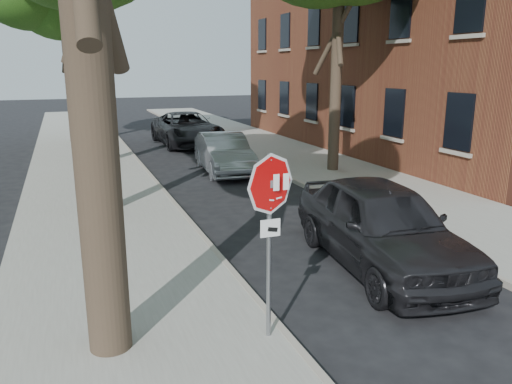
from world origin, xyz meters
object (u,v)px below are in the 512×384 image
car_b (224,153)px  car_d (187,129)px  stop_sign (270,211)px  car_a (381,224)px

car_b → car_d: (0.29, 7.07, 0.09)m
stop_sign → car_a: size_ratio=0.53×
car_b → car_d: car_d is taller
stop_sign → car_d: size_ratio=0.45×
car_a → car_d: car_a is taller
stop_sign → car_b: stop_sign is taller
stop_sign → car_b: bearing=75.5°
car_b → stop_sign: bearing=-99.2°
car_a → stop_sign: bearing=-142.6°
stop_sign → car_b: (2.96, 11.46, -1.23)m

